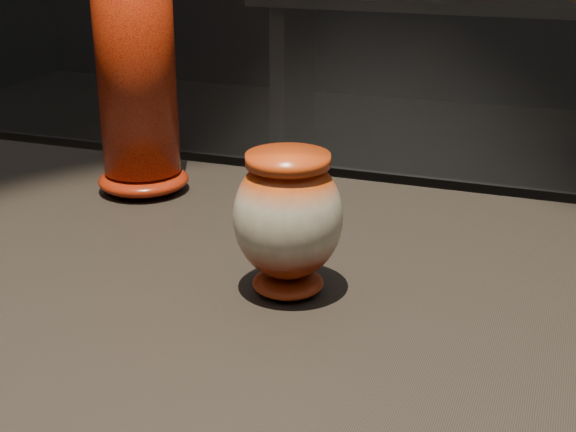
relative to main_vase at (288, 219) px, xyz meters
The scene contains 3 objects.
main_vase is the anchor object (origin of this frame).
tall_vase 0.43m from the main_vase, 142.61° to the left, with size 0.15×0.15×0.43m.
back_shelf 3.35m from the main_vase, 95.77° to the left, with size 2.00×0.60×0.90m.
Camera 1 is at (0.21, -0.78, 1.30)m, focal length 50.00 mm.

